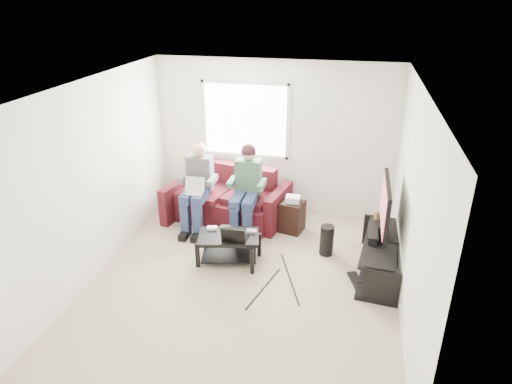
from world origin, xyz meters
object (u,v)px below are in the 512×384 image
Objects in this scene: coffee_table at (229,242)px; end_table at (292,215)px; subwoofer at (327,240)px; tv at (385,207)px; tv_stand at (379,258)px; sofa at (228,201)px.

end_table reaches higher than coffee_table.
end_table reaches higher than subwoofer.
tv reaches higher than coffee_table.
end_table is at bearing 145.73° from tv_stand.
end_table is (-1.34, 0.81, -0.68)m from tv.
sofa is 4.54× the size of subwoofer.
subwoofer is at bearing 163.58° from tv.
coffee_table is at bearing -172.30° from tv.
tv is 1.80× the size of end_table.
subwoofer is at bearing -24.15° from sofa.
sofa is 3.40× the size of end_table.
coffee_table is 2.20m from tv.
sofa is 2.21× the size of coffee_table.
sofa is 1.89× the size of tv.
end_table is at bearing 148.71° from tv.
tv_stand is at bearing 4.98° from coffee_table.
tv reaches higher than end_table.
tv_stand is (2.45, -1.09, -0.11)m from sofa.
subwoofer is (-0.74, 0.32, 0.01)m from tv_stand.
sofa reaches higher than subwoofer.
tv is 1.70m from end_table.
subwoofer is at bearing 156.80° from tv_stand.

